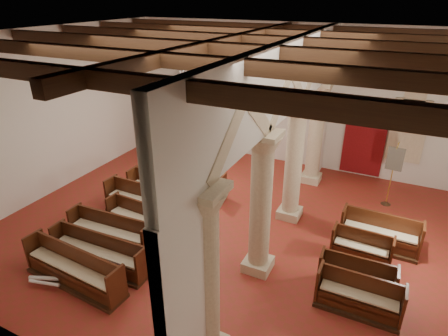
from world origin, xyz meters
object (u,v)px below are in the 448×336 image
at_px(pipe_organ, 190,121).
at_px(aisle_pew_0, 358,300).
at_px(nave_pew_0, 75,273).
at_px(lectern, 238,147).
at_px(processional_banner, 390,185).

bearing_deg(pipe_organ, aisle_pew_0, -39.33).
bearing_deg(nave_pew_0, aisle_pew_0, 22.00).
xyz_separation_m(pipe_organ, aisle_pew_0, (9.02, -7.39, -1.03)).
bearing_deg(nave_pew_0, lectern, 91.20).
xyz_separation_m(pipe_organ, nave_pew_0, (2.17, -9.67, -1.02)).
distance_m(pipe_organ, processional_banner, 9.41).
bearing_deg(nave_pew_0, pipe_organ, 106.21).
bearing_deg(lectern, processional_banner, -26.36).
distance_m(lectern, processional_banner, 6.88).
height_order(processional_banner, aisle_pew_0, processional_banner).
distance_m(pipe_organ, aisle_pew_0, 11.71).
bearing_deg(processional_banner, lectern, 171.67).
bearing_deg(pipe_organ, nave_pew_0, -77.37).
relative_size(pipe_organ, aisle_pew_0, 2.21).
height_order(pipe_organ, aisle_pew_0, pipe_organ).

